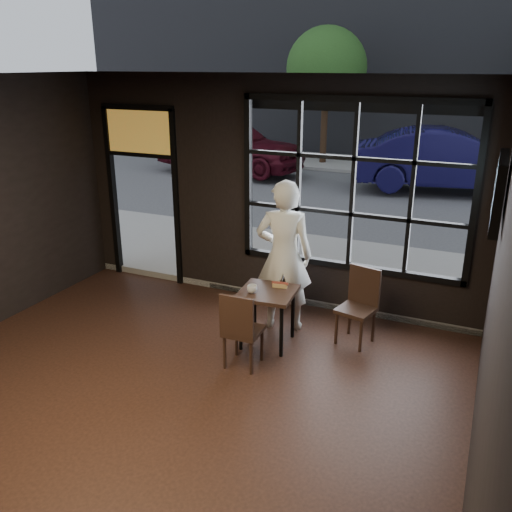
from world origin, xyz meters
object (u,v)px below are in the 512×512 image
at_px(chair_near, 243,328).
at_px(navy_car, 448,160).
at_px(cafe_table, 267,317).
at_px(man, 284,256).

height_order(chair_near, navy_car, navy_car).
height_order(cafe_table, man, man).
xyz_separation_m(cafe_table, chair_near, (-0.05, -0.58, 0.11)).
bearing_deg(navy_car, chair_near, 161.52).
bearing_deg(man, navy_car, -112.23).
distance_m(cafe_table, chair_near, 0.59).
xyz_separation_m(chair_near, navy_car, (1.18, 10.16, 0.44)).
relative_size(chair_near, navy_car, 0.19).
bearing_deg(cafe_table, chair_near, -100.10).
bearing_deg(cafe_table, navy_car, 78.16).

